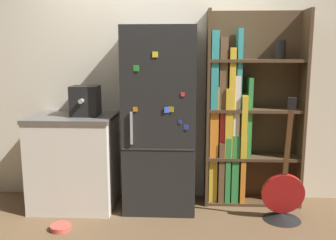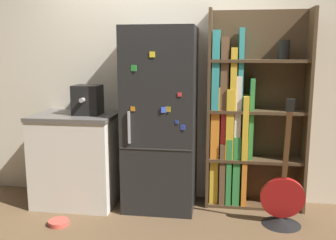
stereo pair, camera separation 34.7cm
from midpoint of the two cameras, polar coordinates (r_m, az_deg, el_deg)
ground_plane at (r=3.80m, az=1.16°, el=-13.83°), size 16.00×16.00×0.00m
wall_back at (r=3.95m, az=2.11°, el=6.63°), size 8.00×0.05×2.60m
refrigerator at (r=3.68m, az=1.53°, el=0.04°), size 0.69×0.60×1.79m
bookshelf at (r=3.84m, az=13.73°, el=-0.09°), size 0.97×0.30×1.96m
kitchen_counter at (r=3.95m, az=-11.19°, el=-5.79°), size 0.82×0.65×0.94m
espresso_machine at (r=3.77m, az=-9.61°, el=3.03°), size 0.26×0.29×0.29m
guitar at (r=3.67m, az=19.68°, el=-12.42°), size 0.39×0.35×1.17m
pet_bowl at (r=3.62m, az=-13.67°, el=-14.95°), size 0.19×0.19×0.04m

